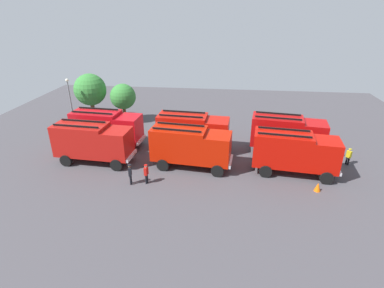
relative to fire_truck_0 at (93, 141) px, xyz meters
The scene contains 16 objects.
ground_plane 9.43m from the fire_truck_0, 12.79° to the left, with size 54.86×54.86×0.00m, color #423F44.
fire_truck_0 is the anchor object (origin of this frame).
fire_truck_1 9.04m from the fire_truck_0, ahead, with size 7.41×3.36×3.88m.
fire_truck_2 18.02m from the fire_truck_0, ahead, with size 7.43×3.41×3.88m.
fire_truck_3 3.70m from the fire_truck_0, 91.49° to the left, with size 7.37×3.20×3.88m.
fire_truck_4 9.59m from the fire_truck_0, 22.75° to the left, with size 7.35×3.17×3.88m.
fire_truck_5 18.59m from the fire_truck_0, 12.89° to the left, with size 7.46×3.53×3.88m.
firefighter_0 7.13m from the fire_truck_0, 126.31° to the left, with size 0.48×0.40×1.72m.
firefighter_1 6.67m from the fire_truck_0, 28.54° to the right, with size 0.30×0.45×1.70m.
firefighter_2 23.59m from the fire_truck_0, ahead, with size 0.43×0.48×1.61m.
firefighter_3 5.77m from the fire_truck_0, 37.28° to the right, with size 0.32×0.46×1.81m.
tree_0 11.98m from the fire_truck_0, 113.63° to the left, with size 3.90×3.90×6.05m.
tree_1 11.09m from the fire_truck_0, 93.59° to the left, with size 3.15×3.15×4.88m.
traffic_cone_0 19.82m from the fire_truck_0, ahead, with size 0.51×0.51×0.73m, color #F2600C.
traffic_cone_1 6.10m from the fire_truck_0, 100.12° to the left, with size 0.52×0.52×0.75m, color #F2600C.
lamppost 10.21m from the fire_truck_0, 126.69° to the left, with size 0.36×0.36×6.01m.
Camera 1 is at (3.00, -26.01, 13.29)m, focal length 28.07 mm.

